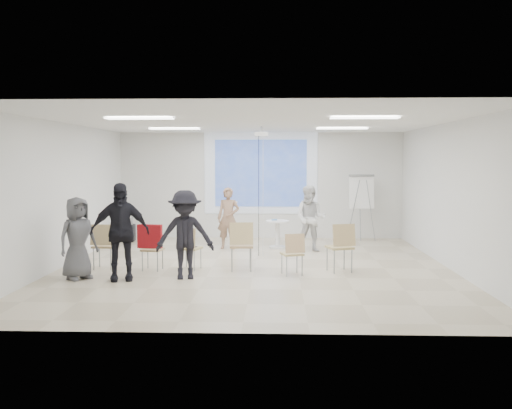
{
  "coord_description": "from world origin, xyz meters",
  "views": [
    {
      "loc": [
        0.46,
        -11.68,
        2.24
      ],
      "look_at": [
        0.0,
        0.8,
        1.25
      ],
      "focal_mm": 40.0,
      "sensor_mm": 36.0,
      "label": 1
    }
  ],
  "objects_px": {
    "pedestal_table": "(277,232)",
    "flipchart_easel": "(362,192)",
    "player_left": "(228,214)",
    "chair_left_mid": "(151,246)",
    "chair_right_far": "(341,244)",
    "chair_left_inner": "(189,245)",
    "audience_outer": "(78,233)",
    "av_cart": "(126,231)",
    "laptop": "(190,247)",
    "audience_left": "(120,225)",
    "audience_mid": "(185,229)",
    "player_right": "(311,215)",
    "chair_center": "(241,242)",
    "chair_far_left": "(103,242)",
    "chair_right_inner": "(293,251)"
  },
  "relations": [
    {
      "from": "player_left",
      "to": "av_cart",
      "type": "height_order",
      "value": "player_left"
    },
    {
      "from": "chair_left_inner",
      "to": "av_cart",
      "type": "distance_m",
      "value": 4.53
    },
    {
      "from": "player_left",
      "to": "chair_left_mid",
      "type": "relative_size",
      "value": 2.09
    },
    {
      "from": "pedestal_table",
      "to": "chair_right_far",
      "type": "relative_size",
      "value": 0.74
    },
    {
      "from": "chair_far_left",
      "to": "chair_left_mid",
      "type": "distance_m",
      "value": 1.01
    },
    {
      "from": "chair_left_mid",
      "to": "chair_right_far",
      "type": "height_order",
      "value": "chair_right_far"
    },
    {
      "from": "chair_right_far",
      "to": "flipchart_easel",
      "type": "height_order",
      "value": "flipchart_easel"
    },
    {
      "from": "chair_left_inner",
      "to": "laptop",
      "type": "distance_m",
      "value": 0.11
    },
    {
      "from": "chair_right_far",
      "to": "audience_mid",
      "type": "bearing_deg",
      "value": 175.95
    },
    {
      "from": "player_left",
      "to": "audience_outer",
      "type": "relative_size",
      "value": 1.01
    },
    {
      "from": "chair_far_left",
      "to": "chair_right_far",
      "type": "xyz_separation_m",
      "value": [
        4.81,
        -0.16,
        0.03
      ]
    },
    {
      "from": "pedestal_table",
      "to": "chair_right_far",
      "type": "height_order",
      "value": "chair_right_far"
    },
    {
      "from": "chair_far_left",
      "to": "audience_left",
      "type": "height_order",
      "value": "audience_left"
    },
    {
      "from": "laptop",
      "to": "pedestal_table",
      "type": "bearing_deg",
      "value": -105.96
    },
    {
      "from": "flipchart_easel",
      "to": "chair_left_mid",
      "type": "bearing_deg",
      "value": -140.31
    },
    {
      "from": "laptop",
      "to": "flipchart_easel",
      "type": "distance_m",
      "value": 5.8
    },
    {
      "from": "chair_left_mid",
      "to": "chair_center",
      "type": "relative_size",
      "value": 0.84
    },
    {
      "from": "audience_outer",
      "to": "audience_left",
      "type": "bearing_deg",
      "value": -53.41
    },
    {
      "from": "chair_right_inner",
      "to": "chair_right_far",
      "type": "distance_m",
      "value": 1.02
    },
    {
      "from": "player_right",
      "to": "chair_left_mid",
      "type": "xyz_separation_m",
      "value": [
        -3.35,
        -2.57,
        -0.39
      ]
    },
    {
      "from": "chair_left_mid",
      "to": "audience_left",
      "type": "bearing_deg",
      "value": -105.07
    },
    {
      "from": "chair_far_left",
      "to": "chair_right_far",
      "type": "distance_m",
      "value": 4.81
    },
    {
      "from": "chair_center",
      "to": "audience_left",
      "type": "xyz_separation_m",
      "value": [
        -2.19,
        -0.94,
        0.45
      ]
    },
    {
      "from": "audience_left",
      "to": "av_cart",
      "type": "distance_m",
      "value": 5.11
    },
    {
      "from": "chair_right_far",
      "to": "av_cart",
      "type": "bearing_deg",
      "value": 125.98
    },
    {
      "from": "chair_far_left",
      "to": "audience_outer",
      "type": "xyz_separation_m",
      "value": [
        -0.19,
        -0.95,
        0.31
      ]
    },
    {
      "from": "chair_left_inner",
      "to": "audience_outer",
      "type": "xyz_separation_m",
      "value": [
        -1.93,
        -0.94,
        0.35
      ]
    },
    {
      "from": "audience_left",
      "to": "audience_mid",
      "type": "bearing_deg",
      "value": -5.69
    },
    {
      "from": "chair_center",
      "to": "audience_outer",
      "type": "distance_m",
      "value": 3.14
    },
    {
      "from": "pedestal_table",
      "to": "chair_center",
      "type": "distance_m",
      "value": 3.1
    },
    {
      "from": "chair_left_mid",
      "to": "av_cart",
      "type": "xyz_separation_m",
      "value": [
        -1.57,
        4.01,
        -0.19
      ]
    },
    {
      "from": "audience_left",
      "to": "audience_mid",
      "type": "relative_size",
      "value": 1.1
    },
    {
      "from": "chair_right_far",
      "to": "laptop",
      "type": "height_order",
      "value": "chair_right_far"
    },
    {
      "from": "player_right",
      "to": "chair_left_mid",
      "type": "relative_size",
      "value": 2.12
    },
    {
      "from": "chair_far_left",
      "to": "player_right",
      "type": "bearing_deg",
      "value": 30.84
    },
    {
      "from": "chair_left_inner",
      "to": "av_cart",
      "type": "height_order",
      "value": "chair_left_inner"
    },
    {
      "from": "player_left",
      "to": "chair_center",
      "type": "bearing_deg",
      "value": -72.95
    },
    {
      "from": "player_right",
      "to": "av_cart",
      "type": "xyz_separation_m",
      "value": [
        -4.92,
        1.43,
        -0.58
      ]
    },
    {
      "from": "chair_right_inner",
      "to": "audience_mid",
      "type": "distance_m",
      "value": 2.12
    },
    {
      "from": "laptop",
      "to": "audience_outer",
      "type": "xyz_separation_m",
      "value": [
        -1.96,
        -1.04,
        0.4
      ]
    },
    {
      "from": "chair_far_left",
      "to": "laptop",
      "type": "distance_m",
      "value": 1.77
    },
    {
      "from": "chair_left_mid",
      "to": "flipchart_easel",
      "type": "xyz_separation_m",
      "value": [
        4.82,
        4.25,
        0.85
      ]
    },
    {
      "from": "chair_far_left",
      "to": "chair_left_inner",
      "type": "xyz_separation_m",
      "value": [
        1.74,
        -0.0,
        -0.04
      ]
    },
    {
      "from": "chair_far_left",
      "to": "audience_left",
      "type": "xyz_separation_m",
      "value": [
        0.63,
        -1.02,
        0.49
      ]
    },
    {
      "from": "chair_left_inner",
      "to": "audience_mid",
      "type": "relative_size",
      "value": 0.46
    },
    {
      "from": "player_right",
      "to": "av_cart",
      "type": "distance_m",
      "value": 5.16
    },
    {
      "from": "pedestal_table",
      "to": "flipchart_easel",
      "type": "distance_m",
      "value": 2.75
    },
    {
      "from": "audience_mid",
      "to": "av_cart",
      "type": "xyz_separation_m",
      "value": [
        -2.38,
        4.74,
        -0.64
      ]
    },
    {
      "from": "chair_right_far",
      "to": "av_cart",
      "type": "distance_m",
      "value": 6.74
    },
    {
      "from": "player_right",
      "to": "chair_right_inner",
      "type": "xyz_separation_m",
      "value": [
        -0.51,
        -2.95,
        -0.4
      ]
    }
  ]
}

